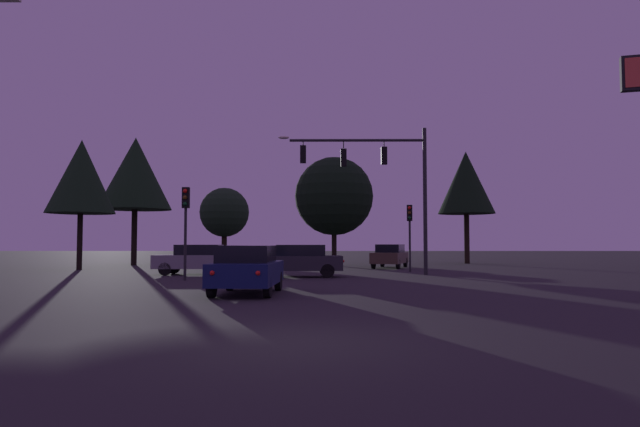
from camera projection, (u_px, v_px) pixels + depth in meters
ground_plane at (314, 270)px, 33.57m from camera, size 168.00×168.00×0.00m
traffic_signal_mast_arm at (381, 171)px, 28.65m from camera, size 7.57×0.38×7.47m
traffic_light_corner_left at (188, 214)px, 24.30m from camera, size 0.30×0.35×4.01m
traffic_light_corner_right at (412, 224)px, 31.50m from camera, size 0.35×0.38×3.74m
car_nearside_lane at (250, 269)px, 17.69m from camera, size 2.02×4.10×1.52m
car_crossing_left at (301, 260)px, 26.68m from camera, size 4.33×1.92×1.52m
car_crossing_right at (200, 259)px, 28.71m from camera, size 4.17×1.88×1.52m
car_far_lane at (393, 256)px, 36.43m from camera, size 2.99×4.71×1.52m
tree_behind_sign at (84, 177)px, 34.22m from camera, size 4.06×4.06×7.89m
tree_left_far at (138, 174)px, 41.34m from camera, size 5.27×5.27×9.37m
tree_center_horizon at (227, 213)px, 50.85m from camera, size 4.44×4.44×6.61m
tree_right_cluster at (469, 183)px, 44.51m from camera, size 4.44×4.44×8.88m
tree_lot_edge at (337, 196)px, 40.19m from camera, size 5.59×5.59×7.75m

